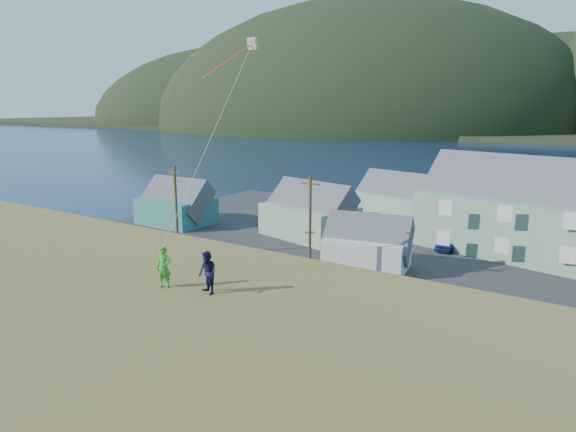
# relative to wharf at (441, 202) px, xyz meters

# --- Properties ---
(ground) EXTENTS (900.00, 900.00, 0.00)m
(ground) POSITION_rel_wharf_xyz_m (6.00, -40.00, -0.45)
(ground) COLOR #0A1638
(ground) RESTS_ON ground
(grass_strip) EXTENTS (110.00, 8.00, 0.10)m
(grass_strip) POSITION_rel_wharf_xyz_m (6.00, -42.00, -0.40)
(grass_strip) COLOR #4C3D19
(grass_strip) RESTS_ON ground
(waterfront_lot) EXTENTS (72.00, 36.00, 0.12)m
(waterfront_lot) POSITION_rel_wharf_xyz_m (6.00, -23.00, -0.39)
(waterfront_lot) COLOR #28282B
(waterfront_lot) RESTS_ON ground
(wharf) EXTENTS (26.00, 14.00, 0.90)m
(wharf) POSITION_rel_wharf_xyz_m (0.00, 0.00, 0.00)
(wharf) COLOR gray
(wharf) RESTS_ON ground
(shed_teal) EXTENTS (8.61, 6.14, 6.72)m
(shed_teal) POSITION_rel_wharf_xyz_m (-22.65, -29.05, 2.06)
(shed_teal) COLOR #307166
(shed_teal) RESTS_ON waterfront_lot
(shed_palegreen_near) EXTENTS (11.10, 8.40, 7.21)m
(shed_palegreen_near) POSITION_rel_wharf_xyz_m (-6.40, -25.63, 2.26)
(shed_palegreen_near) COLOR slate
(shed_palegreen_near) RESTS_ON waterfront_lot
(shed_white) EXTENTS (7.99, 5.99, 5.79)m
(shed_white) POSITION_rel_wharf_xyz_m (3.38, -32.29, 1.79)
(shed_white) COLOR beige
(shed_white) RESTS_ON waterfront_lot
(shed_palegreen_far) EXTENTS (12.02, 8.62, 7.31)m
(shed_palegreen_far) POSITION_rel_wharf_xyz_m (-0.89, -13.59, 2.34)
(shed_palegreen_far) COLOR gray
(shed_palegreen_far) RESTS_ON waterfront_lot
(utility_poles) EXTENTS (33.48, 0.24, 8.55)m
(utility_poles) POSITION_rel_wharf_xyz_m (2.89, -38.50, 3.90)
(utility_poles) COLOR #47331E
(utility_poles) RESTS_ON waterfront_lot
(parked_cars) EXTENTS (26.03, 12.33, 1.55)m
(parked_cars) POSITION_rel_wharf_xyz_m (-1.54, -18.37, 0.39)
(parked_cars) COLOR #38628C
(parked_cars) RESTS_ON waterfront_lot
(kite_flyer_green) EXTENTS (0.67, 0.56, 1.57)m
(kite_flyer_green) POSITION_rel_wharf_xyz_m (7.01, -58.69, 7.54)
(kite_flyer_green) COLOR green
(kite_flyer_green) RESTS_ON hillside
(kite_flyer_navy) EXTENTS (0.92, 0.82, 1.57)m
(kite_flyer_navy) POSITION_rel_wharf_xyz_m (8.81, -58.29, 7.54)
(kite_flyer_navy) COLOR #131535
(kite_flyer_navy) RESTS_ON hillside
(kite_rig) EXTENTS (1.96, 4.85, 12.58)m
(kite_rig) POSITION_rel_wharf_xyz_m (4.33, -49.90, 16.20)
(kite_rig) COLOR beige
(kite_rig) RESTS_ON ground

